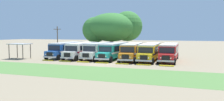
{
  "coord_description": "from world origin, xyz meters",
  "views": [
    {
      "loc": [
        12.18,
        -30.77,
        4.58
      ],
      "look_at": [
        0.0,
        4.9,
        1.6
      ],
      "focal_mm": 35.11,
      "sensor_mm": 36.0,
      "label": 1
    }
  ],
  "objects_px": {
    "parked_bus_slot_0": "(66,49)",
    "waiting_shelter": "(20,45)",
    "broad_shade_tree": "(113,27)",
    "parked_bus_slot_2": "(99,50)",
    "parked_bus_slot_4": "(132,51)",
    "parked_bus_slot_1": "(82,49)",
    "utility_pole": "(57,39)",
    "parked_bus_slot_6": "(169,51)",
    "parked_bus_slot_3": "(114,50)",
    "parked_bus_slot_5": "(150,51)"
  },
  "relations": [
    {
      "from": "parked_bus_slot_1",
      "to": "parked_bus_slot_6",
      "type": "xyz_separation_m",
      "value": [
        15.72,
        0.91,
        0.0
      ]
    },
    {
      "from": "parked_bus_slot_4",
      "to": "broad_shade_tree",
      "type": "height_order",
      "value": "broad_shade_tree"
    },
    {
      "from": "parked_bus_slot_3",
      "to": "parked_bus_slot_5",
      "type": "height_order",
      "value": "same"
    },
    {
      "from": "broad_shade_tree",
      "to": "utility_pole",
      "type": "xyz_separation_m",
      "value": [
        -9.5,
        -9.31,
        -2.77
      ]
    },
    {
      "from": "parked_bus_slot_3",
      "to": "parked_bus_slot_2",
      "type": "bearing_deg",
      "value": -91.49
    },
    {
      "from": "parked_bus_slot_4",
      "to": "utility_pole",
      "type": "relative_size",
      "value": 1.81
    },
    {
      "from": "parked_bus_slot_2",
      "to": "parked_bus_slot_6",
      "type": "relative_size",
      "value": 1.0
    },
    {
      "from": "parked_bus_slot_3",
      "to": "broad_shade_tree",
      "type": "height_order",
      "value": "broad_shade_tree"
    },
    {
      "from": "parked_bus_slot_1",
      "to": "parked_bus_slot_6",
      "type": "bearing_deg",
      "value": 91.29
    },
    {
      "from": "broad_shade_tree",
      "to": "parked_bus_slot_2",
      "type": "bearing_deg",
      "value": -83.54
    },
    {
      "from": "parked_bus_slot_3",
      "to": "parked_bus_slot_1",
      "type": "bearing_deg",
      "value": -86.72
    },
    {
      "from": "parked_bus_slot_3",
      "to": "broad_shade_tree",
      "type": "xyz_separation_m",
      "value": [
        -4.49,
        12.97,
        4.44
      ]
    },
    {
      "from": "parked_bus_slot_5",
      "to": "utility_pole",
      "type": "relative_size",
      "value": 1.8
    },
    {
      "from": "utility_pole",
      "to": "parked_bus_slot_1",
      "type": "bearing_deg",
      "value": -26.65
    },
    {
      "from": "parked_bus_slot_6",
      "to": "broad_shade_tree",
      "type": "relative_size",
      "value": 0.79
    },
    {
      "from": "parked_bus_slot_6",
      "to": "waiting_shelter",
      "type": "bearing_deg",
      "value": -77.05
    },
    {
      "from": "parked_bus_slot_0",
      "to": "waiting_shelter",
      "type": "xyz_separation_m",
      "value": [
        -6.66,
        -4.92,
        0.87
      ]
    },
    {
      "from": "parked_bus_slot_1",
      "to": "parked_bus_slot_3",
      "type": "bearing_deg",
      "value": 90.01
    },
    {
      "from": "parked_bus_slot_1",
      "to": "parked_bus_slot_3",
      "type": "height_order",
      "value": "same"
    },
    {
      "from": "parked_bus_slot_0",
      "to": "utility_pole",
      "type": "distance_m",
      "value": 6.02
    },
    {
      "from": "parked_bus_slot_2",
      "to": "utility_pole",
      "type": "height_order",
      "value": "utility_pole"
    },
    {
      "from": "parked_bus_slot_4",
      "to": "broad_shade_tree",
      "type": "distance_m",
      "value": 15.72
    },
    {
      "from": "waiting_shelter",
      "to": "parked_bus_slot_0",
      "type": "bearing_deg",
      "value": 36.45
    },
    {
      "from": "parked_bus_slot_1",
      "to": "parked_bus_slot_5",
      "type": "height_order",
      "value": "same"
    },
    {
      "from": "parked_bus_slot_3",
      "to": "utility_pole",
      "type": "height_order",
      "value": "utility_pole"
    },
    {
      "from": "broad_shade_tree",
      "to": "parked_bus_slot_5",
      "type": "bearing_deg",
      "value": -49.93
    },
    {
      "from": "parked_bus_slot_2",
      "to": "parked_bus_slot_6",
      "type": "xyz_separation_m",
      "value": [
        12.5,
        0.55,
        0.0
      ]
    },
    {
      "from": "parked_bus_slot_5",
      "to": "utility_pole",
      "type": "height_order",
      "value": "utility_pole"
    },
    {
      "from": "parked_bus_slot_1",
      "to": "utility_pole",
      "type": "xyz_separation_m",
      "value": [
        -7.74,
        3.88,
        1.67
      ]
    },
    {
      "from": "parked_bus_slot_0",
      "to": "broad_shade_tree",
      "type": "height_order",
      "value": "broad_shade_tree"
    },
    {
      "from": "parked_bus_slot_0",
      "to": "parked_bus_slot_4",
      "type": "height_order",
      "value": "same"
    },
    {
      "from": "parked_bus_slot_0",
      "to": "utility_pole",
      "type": "xyz_separation_m",
      "value": [
        -4.39,
        3.76,
        1.67
      ]
    },
    {
      "from": "parked_bus_slot_1",
      "to": "parked_bus_slot_4",
      "type": "relative_size",
      "value": 1.0
    },
    {
      "from": "parked_bus_slot_0",
      "to": "parked_bus_slot_4",
      "type": "xyz_separation_m",
      "value": [
        12.89,
        0.15,
        0.0
      ]
    },
    {
      "from": "parked_bus_slot_4",
      "to": "waiting_shelter",
      "type": "relative_size",
      "value": 3.03
    },
    {
      "from": "parked_bus_slot_5",
      "to": "broad_shade_tree",
      "type": "relative_size",
      "value": 0.79
    },
    {
      "from": "parked_bus_slot_0",
      "to": "utility_pole",
      "type": "relative_size",
      "value": 1.8
    },
    {
      "from": "broad_shade_tree",
      "to": "utility_pole",
      "type": "bearing_deg",
      "value": -135.57
    },
    {
      "from": "parked_bus_slot_1",
      "to": "waiting_shelter",
      "type": "xyz_separation_m",
      "value": [
        -10.01,
        -4.8,
        0.87
      ]
    },
    {
      "from": "utility_pole",
      "to": "waiting_shelter",
      "type": "distance_m",
      "value": 9.01
    },
    {
      "from": "parked_bus_slot_2",
      "to": "parked_bus_slot_6",
      "type": "distance_m",
      "value": 12.51
    },
    {
      "from": "parked_bus_slot_6",
      "to": "parked_bus_slot_1",
      "type": "bearing_deg",
      "value": -86.24
    },
    {
      "from": "parked_bus_slot_0",
      "to": "parked_bus_slot_6",
      "type": "bearing_deg",
      "value": 90.82
    },
    {
      "from": "parked_bus_slot_2",
      "to": "parked_bus_slot_1",
      "type": "bearing_deg",
      "value": -84.76
    },
    {
      "from": "parked_bus_slot_0",
      "to": "parked_bus_slot_3",
      "type": "distance_m",
      "value": 9.6
    },
    {
      "from": "parked_bus_slot_0",
      "to": "parked_bus_slot_6",
      "type": "relative_size",
      "value": 1.0
    },
    {
      "from": "utility_pole",
      "to": "waiting_shelter",
      "type": "height_order",
      "value": "utility_pole"
    },
    {
      "from": "broad_shade_tree",
      "to": "waiting_shelter",
      "type": "xyz_separation_m",
      "value": [
        -11.78,
        -17.99,
        -3.57
      ]
    },
    {
      "from": "parked_bus_slot_1",
      "to": "utility_pole",
      "type": "relative_size",
      "value": 1.8
    },
    {
      "from": "parked_bus_slot_1",
      "to": "parked_bus_slot_2",
      "type": "xyz_separation_m",
      "value": [
        3.22,
        0.37,
        0.0
      ]
    }
  ]
}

